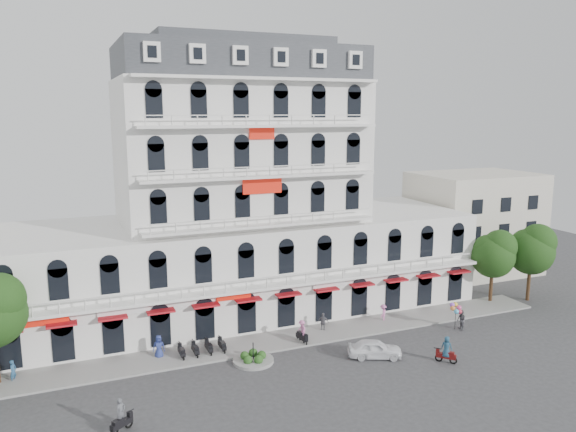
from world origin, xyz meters
The scene contains 17 objects.
ground centered at (0.00, 0.00, 0.00)m, with size 120.00×120.00×0.00m, color #38383A.
sidewalk centered at (0.00, 9.00, 0.08)m, with size 53.00×4.00×0.16m, color gray.
main_building centered at (0.00, 18.00, 9.96)m, with size 45.00×15.00×25.80m.
flank_building_east centered at (30.00, 20.00, 6.00)m, with size 14.00×10.00×12.00m, color beige.
traffic_island centered at (-3.00, 6.00, 0.26)m, with size 3.20×3.20×1.60m.
parked_scooter_row centered at (-6.35, 8.80, 0.00)m, with size 4.40×1.80×1.10m, color black, non-canonical shape.
tree_east_inner centered at (24.05, 9.98, 5.21)m, with size 4.40×4.37×7.57m.
tree_east_outer centered at (28.05, 8.98, 5.55)m, with size 4.65×4.65×8.05m.
parked_car centered at (6.18, 3.13, 0.72)m, with size 1.71×4.25×1.45m, color white.
rider_west centered at (-13.54, -0.10, 1.00)m, with size 1.49×1.11×2.21m.
rider_east centered at (10.79, 0.18, 1.07)m, with size 1.28×1.34×2.16m.
rider_center centered at (1.96, 7.84, 1.07)m, with size 0.70×1.70×2.06m.
pedestrian_left centered at (-9.64, 9.50, 0.95)m, with size 0.93×0.60×1.90m, color navy.
pedestrian_mid centered at (4.75, 9.50, 0.86)m, with size 1.01×0.42×1.72m, color slate.
pedestrian_right centered at (10.92, 9.50, 0.83)m, with size 1.07×0.62×1.66m, color #D06EAD.
pedestrian_far centered at (-20.00, 9.50, 0.84)m, with size 0.61×0.40×1.67m, color #29557D.
balloon_vendor centered at (16.13, 5.19, 1.25)m, with size 1.42×1.35×2.45m.
Camera 1 is at (-16.14, -32.74, 19.12)m, focal length 35.00 mm.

